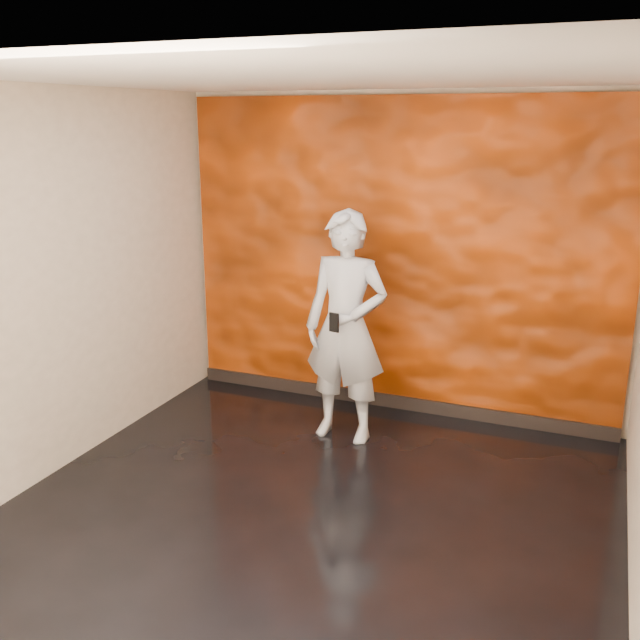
{
  "coord_description": "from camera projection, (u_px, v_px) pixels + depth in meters",
  "views": [
    {
      "loc": [
        1.69,
        -3.97,
        2.58
      ],
      "look_at": [
        -0.24,
        0.74,
        1.12
      ],
      "focal_mm": 40.0,
      "sensor_mm": 36.0,
      "label": 1
    }
  ],
  "objects": [
    {
      "name": "feature_wall",
      "position": [
        398.0,
        259.0,
        6.22
      ],
      "size": [
        3.9,
        0.06,
        2.75
      ],
      "primitive_type": "cube",
      "color": "#DD4605",
      "rests_on": "ground"
    },
    {
      "name": "phone",
      "position": [
        334.0,
        322.0,
        5.46
      ],
      "size": [
        0.08,
        0.03,
        0.15
      ],
      "primitive_type": "cube",
      "rotation": [
        0.0,
        0.0,
        -0.22
      ],
      "color": "black",
      "rests_on": "man"
    },
    {
      "name": "room",
      "position": [
        311.0,
        311.0,
        4.47
      ],
      "size": [
        4.02,
        4.02,
        2.81
      ],
      "color": "black",
      "rests_on": "ground"
    },
    {
      "name": "man",
      "position": [
        346.0,
        328.0,
        5.73
      ],
      "size": [
        0.7,
        0.47,
        1.89
      ],
      "primitive_type": "imported",
      "rotation": [
        0.0,
        0.0,
        -0.03
      ],
      "color": "#A0A3AF",
      "rests_on": "ground"
    },
    {
      "name": "baseboard",
      "position": [
        392.0,
        401.0,
        6.55
      ],
      "size": [
        3.9,
        0.04,
        0.12
      ],
      "primitive_type": "cube",
      "color": "black",
      "rests_on": "ground"
    }
  ]
}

